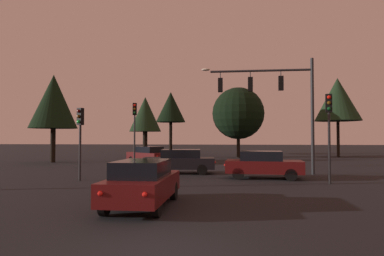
# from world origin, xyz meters

# --- Properties ---
(ground_plane) EXTENTS (168.00, 168.00, 0.00)m
(ground_plane) POSITION_xyz_m (0.00, 24.50, 0.00)
(ground_plane) COLOR black
(ground_plane) RESTS_ON ground
(traffic_signal_mast_arm) EXTENTS (6.99, 0.38, 7.22)m
(traffic_signal_mast_arm) POSITION_xyz_m (4.24, 14.97, 4.99)
(traffic_signal_mast_arm) COLOR #232326
(traffic_signal_mast_arm) RESTS_ON ground
(traffic_light_corner_left) EXTENTS (0.34, 0.37, 4.41)m
(traffic_light_corner_left) POSITION_xyz_m (6.18, 10.65, 3.12)
(traffic_light_corner_left) COLOR #232326
(traffic_light_corner_left) RESTS_ON ground
(traffic_light_corner_right) EXTENTS (0.36, 0.39, 4.87)m
(traffic_light_corner_right) POSITION_xyz_m (-5.74, 17.85, 3.42)
(traffic_light_corner_right) COLOR #232326
(traffic_light_corner_right) RESTS_ON ground
(traffic_light_median) EXTENTS (0.36, 0.39, 3.84)m
(traffic_light_median) POSITION_xyz_m (-6.53, 10.49, 2.74)
(traffic_light_median) COLOR #232326
(traffic_light_median) RESTS_ON ground
(car_nearside_lane) EXTENTS (1.76, 4.24, 1.52)m
(car_nearside_lane) POSITION_xyz_m (-1.47, 4.34, 0.79)
(car_nearside_lane) COLOR #4C0F0F
(car_nearside_lane) RESTS_ON ground
(car_crossing_left) EXTENTS (4.35, 2.20, 1.52)m
(car_crossing_left) POSITION_xyz_m (3.18, 12.57, 0.80)
(car_crossing_left) COLOR #4C0F0F
(car_crossing_left) RESTS_ON ground
(car_crossing_right) EXTENTS (4.70, 2.17, 1.52)m
(car_crossing_right) POSITION_xyz_m (-1.85, 14.61, 0.80)
(car_crossing_right) COLOR black
(car_crossing_right) RESTS_ON ground
(car_far_lane) EXTENTS (4.30, 4.00, 1.52)m
(car_far_lane) POSITION_xyz_m (-5.73, 22.00, 0.79)
(car_far_lane) COLOR #4C0F0F
(car_far_lane) RESTS_ON ground
(tree_behind_sign) EXTENTS (3.57, 3.57, 6.90)m
(tree_behind_sign) POSITION_xyz_m (-8.18, 30.30, 4.89)
(tree_behind_sign) COLOR black
(tree_behind_sign) RESTS_ON ground
(tree_left_far) EXTENTS (4.00, 4.00, 8.53)m
(tree_left_far) POSITION_xyz_m (-6.69, 38.16, 6.42)
(tree_left_far) COLOR black
(tree_left_far) RESTS_ON ground
(tree_center_horizon) EXTENTS (5.95, 5.95, 8.07)m
(tree_center_horizon) POSITION_xyz_m (2.27, 32.20, 5.08)
(tree_center_horizon) COLOR black
(tree_center_horizon) RESTS_ON ground
(tree_right_cluster) EXTENTS (5.34, 5.34, 9.48)m
(tree_right_cluster) POSITION_xyz_m (14.17, 35.23, 6.88)
(tree_right_cluster) COLOR black
(tree_right_cluster) RESTS_ON ground
(tree_lot_edge) EXTENTS (4.32, 4.32, 8.15)m
(tree_lot_edge) POSITION_xyz_m (-14.95, 22.80, 5.62)
(tree_lot_edge) COLOR black
(tree_lot_edge) RESTS_ON ground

